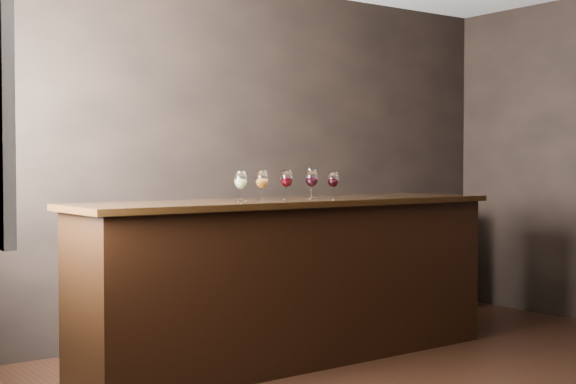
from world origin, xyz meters
TOP-DOWN VIEW (x-y plane):
  - room_shell at (-0.23, 0.11)m, footprint 5.02×4.52m
  - bar_counter at (-0.36, 1.21)m, footprint 3.08×0.72m
  - bar_top at (-0.36, 1.21)m, footprint 3.18×0.80m
  - back_bar_shelf at (0.66, 2.03)m, footprint 2.68×0.40m
  - glass_white at (-0.79, 1.21)m, footprint 0.08×0.08m
  - glass_amber at (-0.61, 1.23)m, footprint 0.08×0.08m
  - glass_red_a at (-0.41, 1.22)m, footprint 0.09×0.09m
  - glass_red_b at (-0.22, 1.19)m, footprint 0.09×0.09m
  - glass_red_c at (-0.02, 1.20)m, footprint 0.08×0.08m

SIDE VIEW (x-z plane):
  - back_bar_shelf at x=0.66m, z-range 0.00..0.96m
  - bar_counter at x=-0.36m, z-range 0.00..1.07m
  - bar_top at x=-0.36m, z-range 1.07..1.11m
  - glass_red_c at x=-0.02m, z-range 1.15..1.34m
  - glass_white at x=-0.79m, z-range 1.15..1.34m
  - glass_amber at x=-0.61m, z-range 1.15..1.34m
  - glass_red_a at x=-0.41m, z-range 1.15..1.35m
  - glass_red_b at x=-0.22m, z-range 1.15..1.36m
  - room_shell at x=-0.23m, z-range 0.40..3.21m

